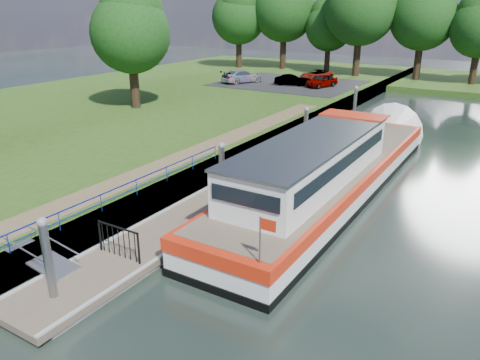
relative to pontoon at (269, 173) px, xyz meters
The scene contains 17 objects.
ground 13.00m from the pontoon, 90.00° to the right, with size 160.00×160.00×0.00m, color black.
riverbank 18.11m from the pontoon, behind, with size 32.00×90.00×0.78m, color #264513.
bank_edge 3.25m from the pontoon, 141.89° to the left, with size 1.10×90.00×0.78m, color #473D2D.
footpath 6.69m from the pontoon, 131.35° to the right, with size 1.60×40.00×0.05m, color brown.
carpark 27.32m from the pontoon, 113.75° to the left, with size 14.00×12.00×0.06m, color black.
blue_fence 10.43m from the pontoon, 105.38° to the right, with size 0.04×18.04×0.72m.
pontoon is the anchor object (origin of this frame).
mooring_piles 1.10m from the pontoon, ahead, with size 0.30×27.30×3.55m.
gangway 12.64m from the pontoon, 98.42° to the right, with size 2.58×1.00×0.92m.
gate_panel 10.84m from the pontoon, 90.00° to the right, with size 1.85×0.05×1.15m.
barge 3.71m from the pontoon, ahead, with size 4.36×21.15×4.78m.
horizon_trees 36.55m from the pontoon, 92.58° to the left, with size 54.38×10.03×12.87m.
bank_tree_a 18.78m from the pontoon, 156.11° to the left, with size 6.12×6.12×9.72m.
car_a 25.28m from the pontoon, 106.16° to the left, with size 1.49×3.71×1.26m, color #999999.
car_b 25.72m from the pontoon, 113.25° to the left, with size 1.15×3.30×1.09m, color #999999.
car_c 27.34m from the pontoon, 124.31° to the left, with size 1.88×4.62×1.34m, color #999999.
car_d 30.08m from the pontoon, 108.22° to the left, with size 1.83×3.98×1.11m, color #999999.
Camera 1 is at (10.84, -7.65, 8.40)m, focal length 35.00 mm.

